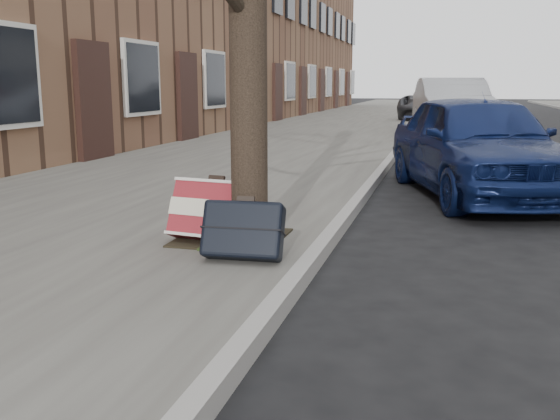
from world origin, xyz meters
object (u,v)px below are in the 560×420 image
(suitcase_red, at_px, (211,211))
(suitcase_navy, at_px, (243,230))
(car_near_front, at_px, (477,144))
(car_near_mid, at_px, (452,107))

(suitcase_red, relative_size, suitcase_navy, 1.12)
(car_near_front, xyz_separation_m, car_near_mid, (-0.28, 9.31, 0.13))
(suitcase_red, distance_m, suitcase_navy, 0.61)
(car_near_mid, bearing_deg, suitcase_navy, -104.77)
(suitcase_red, bearing_deg, car_near_front, 65.97)
(car_near_mid, bearing_deg, car_near_front, -96.63)
(suitcase_red, height_order, car_near_front, car_near_front)
(car_near_front, height_order, car_near_mid, car_near_mid)
(car_near_front, bearing_deg, car_near_mid, 74.94)
(suitcase_red, xyz_separation_m, car_near_front, (2.19, 3.50, 0.28))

